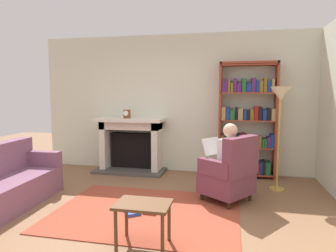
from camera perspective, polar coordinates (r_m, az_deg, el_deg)
ground at (r=3.86m, az=-5.47°, el=-17.67°), size 14.00×14.00×0.00m
back_wall at (r=6.01m, az=1.79°, el=4.27°), size 5.60×0.10×2.70m
area_rug at (r=4.12m, az=-4.16°, el=-15.96°), size 2.40×1.80×0.01m
fireplace at (r=6.07m, az=-6.95°, el=-3.17°), size 1.38×0.64×1.07m
mantel_clock at (r=5.92m, az=-7.82°, el=2.27°), size 0.14×0.14×0.16m
bookshelf at (r=5.72m, az=14.80°, el=0.75°), size 1.04×0.32×2.12m
armchair_reading at (r=4.42m, az=11.75°, el=-8.77°), size 0.88×0.88×0.97m
seated_reader at (r=4.45m, az=10.58°, el=-6.06°), size 0.59×0.56×1.14m
sofa_floral at (r=4.74m, az=-28.91°, el=-9.73°), size 0.78×1.72×0.85m
side_table at (r=3.18m, az=-4.75°, el=-15.60°), size 0.56×0.39×0.46m
scattered_books at (r=4.08m, az=-5.16°, el=-15.83°), size 0.46×0.36×0.04m
floor_lamp at (r=5.03m, az=20.56°, el=4.14°), size 0.32×0.32×1.66m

